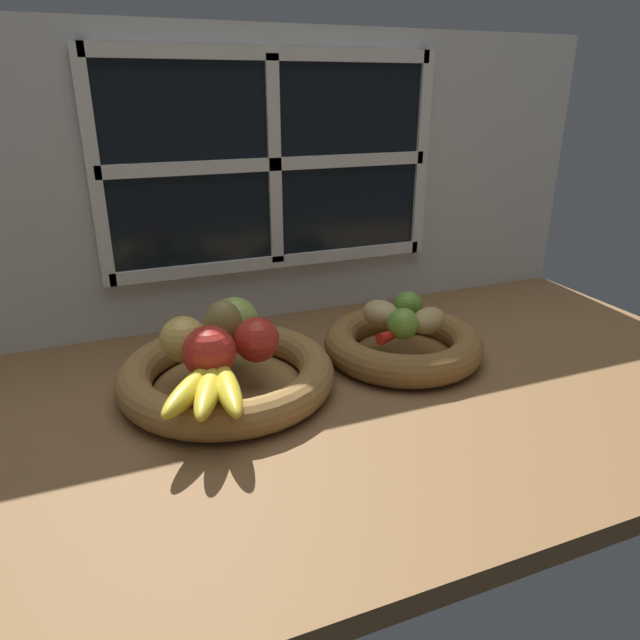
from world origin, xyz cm
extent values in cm
cube|color=brown|center=(0.00, 0.00, -1.50)|extent=(140.00, 90.00, 3.00)
cube|color=silver|center=(0.00, 30.00, 27.50)|extent=(140.00, 3.00, 55.00)
cube|color=black|center=(0.00, 28.10, 31.00)|extent=(64.00, 0.80, 38.00)
cube|color=white|center=(0.00, 27.50, 31.00)|extent=(2.40, 1.20, 38.00)
cube|color=white|center=(0.00, 27.50, 31.00)|extent=(64.00, 1.20, 2.40)
cube|color=white|center=(-32.00, 27.50, 31.00)|extent=(2.40, 1.20, 40.40)
cube|color=white|center=(32.00, 27.50, 31.00)|extent=(2.40, 1.20, 40.40)
cube|color=white|center=(0.00, 27.50, 50.00)|extent=(64.00, 1.20, 2.40)
cube|color=white|center=(0.00, 27.50, 12.00)|extent=(64.00, 1.20, 2.40)
cylinder|color=olive|center=(-17.21, 0.79, 0.50)|extent=(23.16, 23.16, 1.00)
torus|color=olive|center=(-17.21, 0.79, 2.74)|extent=(33.72, 33.72, 5.48)
cylinder|color=brown|center=(14.22, 0.79, 0.50)|extent=(18.26, 18.26, 1.00)
torus|color=brown|center=(14.22, 0.79, 2.74)|extent=(27.75, 27.75, 5.48)
sphere|color=red|center=(-12.87, -1.81, 8.95)|extent=(6.94, 6.94, 6.94)
sphere|color=#99B74C|center=(-14.42, 5.62, 9.41)|extent=(7.87, 7.87, 7.87)
sphere|color=#DBB756|center=(-23.14, 2.39, 9.01)|extent=(7.07, 7.07, 7.07)
sphere|color=red|center=(-20.60, -4.36, 9.33)|extent=(7.71, 7.71, 7.71)
ellipsoid|color=olive|center=(-16.74, 3.11, 9.77)|extent=(8.67, 8.60, 8.60)
ellipsoid|color=gold|center=(-24.11, -9.75, 7.08)|extent=(12.13, 14.55, 3.20)
ellipsoid|color=gold|center=(-22.10, -10.86, 7.08)|extent=(8.55, 15.96, 3.20)
ellipsoid|color=gold|center=(-19.85, -11.35, 7.08)|extent=(4.26, 16.02, 3.20)
sphere|color=brown|center=(-19.32, -3.45, 7.08)|extent=(2.88, 2.88, 2.88)
ellipsoid|color=tan|center=(17.11, -2.10, 7.66)|extent=(8.89, 7.55, 4.36)
ellipsoid|color=tan|center=(10.96, 3.32, 7.82)|extent=(7.02, 8.29, 4.68)
sphere|color=#6B9E33|center=(11.88, -2.72, 8.12)|extent=(5.29, 5.29, 5.29)
sphere|color=olive|center=(16.95, 4.30, 8.10)|extent=(5.24, 5.24, 5.24)
cone|color=red|center=(12.21, -2.08, 6.49)|extent=(10.87, 5.36, 2.03)
camera|label=1|loc=(-33.77, -79.34, 44.22)|focal=32.37mm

